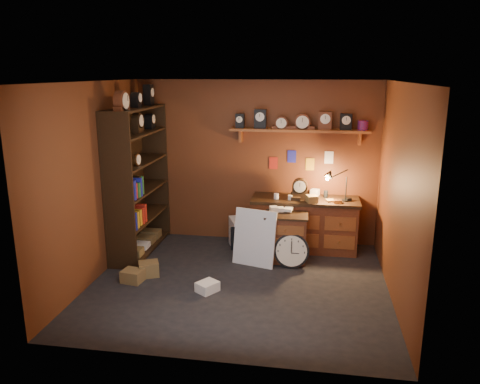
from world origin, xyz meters
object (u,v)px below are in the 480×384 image
at_px(shelving_unit, 136,175).
at_px(big_round_clock, 291,251).
at_px(workbench, 305,221).
at_px(low_cabinet, 286,235).

height_order(shelving_unit, big_round_clock, shelving_unit).
bearing_deg(shelving_unit, workbench, 10.63).
bearing_deg(low_cabinet, shelving_unit, 178.58).
relative_size(low_cabinet, big_round_clock, 1.59).
bearing_deg(workbench, low_cabinet, -117.55).
xyz_separation_m(low_cabinet, big_round_clock, (0.10, -0.28, -0.15)).
xyz_separation_m(shelving_unit, big_round_clock, (2.47, -0.30, -1.00)).
xyz_separation_m(workbench, big_round_clock, (-0.16, -0.79, -0.22)).
bearing_deg(low_cabinet, big_round_clock, -71.25).
height_order(workbench, big_round_clock, workbench).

